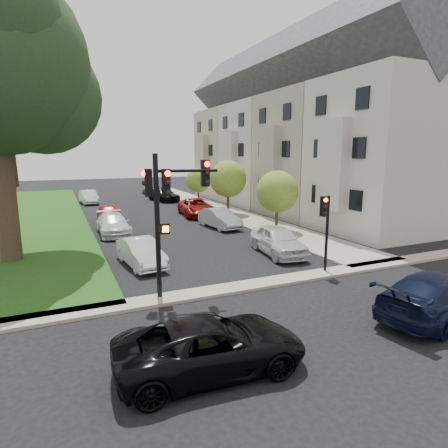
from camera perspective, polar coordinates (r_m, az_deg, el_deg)
name	(u,v)px	position (r m, az deg, el deg)	size (l,w,h in m)	color
ground	(282,304)	(13.57, 8.84, -12.00)	(140.00, 140.00, 0.00)	black
grass_strip	(32,216)	(34.90, -27.24, 1.08)	(8.00, 44.00, 0.12)	#203A13
sidewalk_right	(208,205)	(37.41, -2.44, 2.86)	(3.50, 44.00, 0.12)	#A19782
sidewalk_cross	(255,285)	(15.14, 4.70, -9.19)	(60.00, 1.00, 0.12)	#A19782
house_a	(382,126)	(26.79, 22.92, 13.63)	(7.70, 7.55, 15.97)	tan
house_b	(310,132)	(32.41, 12.98, 13.55)	(7.70, 7.55, 15.97)	#ADA795
house_c	(264,135)	(38.68, 6.13, 13.27)	(7.70, 7.55, 15.97)	#BAA99C
house_d	(232,138)	(45.32, 1.24, 12.96)	(7.70, 7.55, 15.97)	#9F9A81
small_tree_a	(277,192)	(24.71, 8.12, 4.89)	(2.74, 2.74, 4.10)	black
small_tree_b	(228,179)	(31.43, 0.62, 6.89)	(3.09, 3.09, 4.63)	black
small_tree_c	(198,180)	(38.16, -3.96, 6.67)	(2.50, 2.50, 3.75)	black
traffic_signal_main	(168,200)	(13.26, -8.54, 3.61)	(2.55, 0.70, 5.21)	black
traffic_signal_secondary	(325,220)	(16.63, 15.20, 0.62)	(0.46, 0.37, 3.44)	black
car_cross_near	(211,346)	(9.50, -1.95, -18.02)	(2.15, 4.67, 1.30)	black
car_cross_far	(441,295)	(14.03, 30.11, -9.38)	(2.07, 5.08, 1.47)	black
car_parked_0	(278,240)	(19.68, 8.24, -2.47)	(1.77, 4.39, 1.50)	silver
car_parked_1	(220,218)	(26.37, -0.67, 0.87)	(1.44, 4.14, 1.36)	#999BA0
car_parked_2	(196,207)	(31.53, -4.22, 2.56)	(2.39, 5.19, 1.44)	maroon
car_parked_4	(164,195)	(41.70, -9.19, 4.45)	(2.00, 4.92, 1.43)	black
car_parked_5	(141,253)	(17.97, -12.54, -4.27)	(1.35, 3.86, 1.27)	silver
car_parked_6	(113,224)	(25.32, -16.56, -0.02)	(1.87, 4.61, 1.34)	silver
car_parked_7	(108,214)	(29.74, -17.21, 1.53)	(1.61, 4.01, 1.36)	maroon
car_parked_9	(89,197)	(41.51, -19.92, 3.89)	(1.47, 4.21, 1.39)	silver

